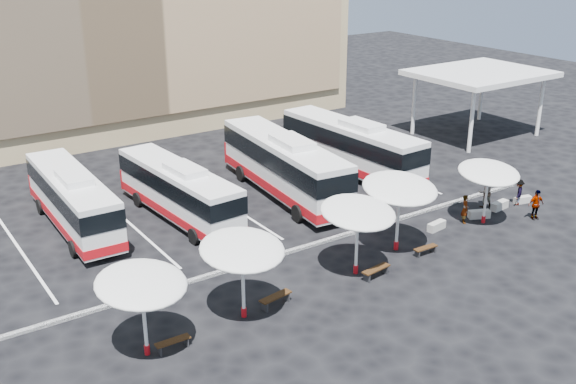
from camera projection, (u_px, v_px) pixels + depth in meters
ground at (305, 253)px, 34.49m from camera, size 120.00×120.00×0.00m
service_canopy at (480, 75)px, 52.98m from camera, size 10.00×8.00×5.20m
curb_divider at (299, 249)px, 34.84m from camera, size 34.00×0.25×0.15m
bay_lines at (228, 204)px, 40.67m from camera, size 24.15×12.00×0.01m
bus_0 at (72, 198)px, 36.86m from camera, size 2.71×10.84×3.43m
bus_1 at (178, 190)px, 38.16m from camera, size 2.99×10.81×3.39m
bus_2 at (284, 164)px, 41.47m from camera, size 3.84×12.63×3.95m
bus_3 at (351, 146)px, 45.37m from camera, size 3.22×12.06×3.79m
sunshade_0 at (141, 284)px, 25.15m from camera, size 4.40×4.43×3.63m
sunshade_1 at (242, 250)px, 27.69m from camera, size 3.67×3.72×3.73m
sunshade_2 at (358, 213)px, 31.35m from camera, size 3.71×3.75×3.73m
sunshade_3 at (400, 188)px, 33.71m from camera, size 4.17×4.22×3.98m
sunshade_4 at (489, 173)px, 37.07m from camera, size 4.25×4.28×3.53m
wood_bench_0 at (173, 342)px, 26.41m from camera, size 1.44×0.40×0.44m
wood_bench_1 at (276, 298)px, 29.53m from camera, size 1.66×0.68×0.49m
wood_bench_2 at (376, 270)px, 31.95m from camera, size 1.64×0.63×0.49m
wood_bench_3 at (426, 249)px, 34.25m from camera, size 1.38×0.41×0.42m
conc_bench_0 at (437, 226)px, 37.15m from camera, size 1.26×0.57×0.45m
conc_bench_1 at (479, 214)px, 38.68m from camera, size 1.30×0.89×0.47m
conc_bench_2 at (500, 205)px, 39.91m from camera, size 1.31×0.56×0.48m
conc_bench_3 at (522, 200)px, 40.85m from camera, size 1.16×0.62×0.41m
passenger_0 at (465, 209)px, 37.86m from camera, size 0.68×0.72×1.66m
passenger_1 at (486, 192)px, 40.00m from camera, size 1.09×0.98×1.86m
passenger_2 at (536, 205)px, 38.32m from camera, size 1.11×0.67×1.77m
passenger_3 at (518, 192)px, 40.39m from camera, size 1.19×1.06×1.60m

